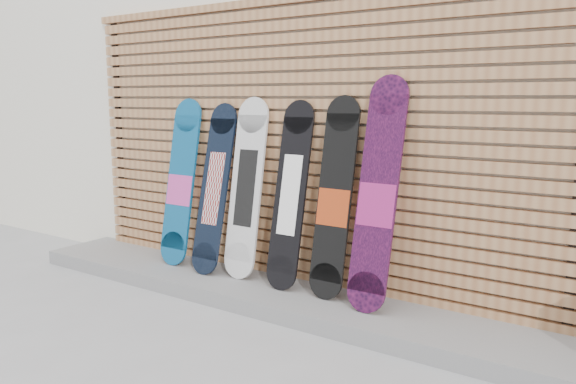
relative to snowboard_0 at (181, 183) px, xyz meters
name	(u,v)px	position (x,y,z in m)	size (l,w,h in m)	color
ground	(228,336)	(1.16, -0.79, -0.82)	(80.00, 80.00, 0.00)	#969699
building	(472,73)	(1.66, 2.71, 0.98)	(12.00, 5.00, 3.60)	white
concrete_step	(270,293)	(1.01, -0.11, -0.76)	(4.60, 0.70, 0.12)	gray
slat_wall	(291,141)	(1.01, 0.18, 0.39)	(4.26, 0.08, 2.29)	#A46D44
snowboard_0	(181,183)	(0.00, 0.00, 0.00)	(0.29, 0.31, 1.42)	#0D5182
snowboard_1	(214,188)	(0.40, -0.02, -0.01)	(0.26, 0.35, 1.38)	black
snowboard_2	(246,188)	(0.70, 0.02, 0.02)	(0.29, 0.28, 1.43)	silver
snowboard_3	(290,195)	(1.13, 0.00, 0.01)	(0.26, 0.31, 1.41)	black
snowboard_4	(334,199)	(1.51, 0.00, 0.01)	(0.26, 0.30, 1.44)	black
snowboard_5	(378,195)	(1.86, -0.03, 0.08)	(0.28, 0.37, 1.58)	black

